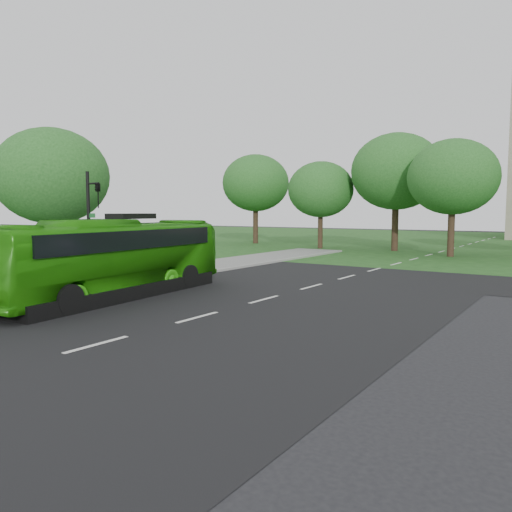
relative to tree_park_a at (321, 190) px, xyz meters
The scene contains 9 objects.
ground 29.98m from the tree_park_a, 69.43° to the right, with size 160.00×160.00×0.00m, color black.
street_surfaces 12.35m from the tree_park_a, 25.91° to the right, with size 120.00×120.00×0.15m.
tree_park_a is the anchor object (origin of this frame).
tree_park_b 6.92m from the tree_park_a, ahead, with size 7.77×7.77×10.19m.
tree_park_c 12.26m from the tree_park_a, ahead, with size 6.69×6.69×8.89m.
tree_park_f 9.44m from the tree_park_a, 163.86° to the left, with size 7.10×7.10×9.47m.
tree_side_near 26.14m from the tree_park_a, 95.61° to the right, with size 5.85×5.85×7.77m.
bus 29.06m from the tree_park_a, 80.29° to the right, with size 2.65×11.31×3.15m, color #2A9A10.
traffic_light 28.50m from the tree_park_a, 83.29° to the right, with size 0.83×0.24×5.14m.
Camera 1 is at (10.52, -14.24, 3.47)m, focal length 35.00 mm.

